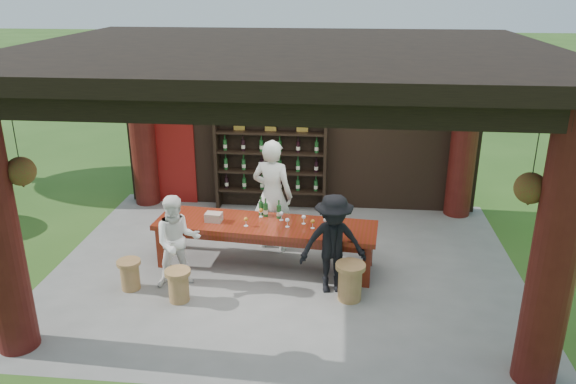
# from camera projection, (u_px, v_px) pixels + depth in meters

# --- Properties ---
(ground) EXTENTS (90.00, 90.00, 0.00)m
(ground) POSITION_uv_depth(u_px,v_px,m) (286.00, 267.00, 9.08)
(ground) COLOR #2D5119
(ground) RESTS_ON ground
(pavilion) EXTENTS (7.50, 6.00, 3.60)m
(pavilion) POSITION_uv_depth(u_px,v_px,m) (287.00, 132.00, 8.72)
(pavilion) COLOR slate
(pavilion) RESTS_ON ground
(wine_shelf) EXTENTS (2.20, 0.34, 1.94)m
(wine_shelf) POSITION_uv_depth(u_px,v_px,m) (271.00, 163.00, 11.06)
(wine_shelf) COLOR black
(wine_shelf) RESTS_ON ground
(tasting_table) EXTENTS (3.58, 1.22, 0.75)m
(tasting_table) POSITION_uv_depth(u_px,v_px,m) (265.00, 230.00, 8.91)
(tasting_table) COLOR #62210E
(tasting_table) RESTS_ON ground
(stool_near_left) EXTENTS (0.37, 0.37, 0.49)m
(stool_near_left) POSITION_uv_depth(u_px,v_px,m) (178.00, 285.00, 8.05)
(stool_near_left) COLOR olive
(stool_near_left) RESTS_ON ground
(stool_near_right) EXTENTS (0.43, 0.43, 0.57)m
(stool_near_right) POSITION_uv_depth(u_px,v_px,m) (350.00, 281.00, 8.07)
(stool_near_right) COLOR olive
(stool_near_right) RESTS_ON ground
(stool_far_left) EXTENTS (0.35, 0.35, 0.47)m
(stool_far_left) POSITION_uv_depth(u_px,v_px,m) (130.00, 274.00, 8.36)
(stool_far_left) COLOR olive
(stool_far_left) RESTS_ON ground
(host) EXTENTS (0.80, 0.63, 1.93)m
(host) POSITION_uv_depth(u_px,v_px,m) (272.00, 195.00, 9.41)
(host) COLOR silver
(host) RESTS_ON ground
(guest_woman) EXTENTS (0.85, 0.77, 1.43)m
(guest_woman) POSITION_uv_depth(u_px,v_px,m) (177.00, 241.00, 8.34)
(guest_woman) COLOR white
(guest_woman) RESTS_ON ground
(guest_man) EXTENTS (1.08, 0.75, 1.52)m
(guest_man) POSITION_uv_depth(u_px,v_px,m) (333.00, 244.00, 8.15)
(guest_man) COLOR black
(guest_man) RESTS_ON ground
(table_bottles) EXTENTS (0.39, 0.19, 0.31)m
(table_bottles) POSITION_uv_depth(u_px,v_px,m) (268.00, 207.00, 9.07)
(table_bottles) COLOR #194C1E
(table_bottles) RESTS_ON tasting_table
(table_glasses) EXTENTS (1.38, 0.48, 0.15)m
(table_glasses) POSITION_uv_depth(u_px,v_px,m) (293.00, 220.00, 8.79)
(table_glasses) COLOR silver
(table_glasses) RESTS_ON tasting_table
(napkin_basket) EXTENTS (0.28, 0.20, 0.14)m
(napkin_basket) POSITION_uv_depth(u_px,v_px,m) (214.00, 217.00, 8.92)
(napkin_basket) COLOR #BF6672
(napkin_basket) RESTS_ON tasting_table
(shrubs) EXTENTS (15.18, 9.54, 1.36)m
(shrubs) POSITION_uv_depth(u_px,v_px,m) (420.00, 220.00, 9.51)
(shrubs) COLOR #194C14
(shrubs) RESTS_ON ground
(trees) EXTENTS (21.04, 10.50, 4.80)m
(trees) POSITION_uv_depth(u_px,v_px,m) (512.00, 47.00, 8.81)
(trees) COLOR #3F2819
(trees) RESTS_ON ground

